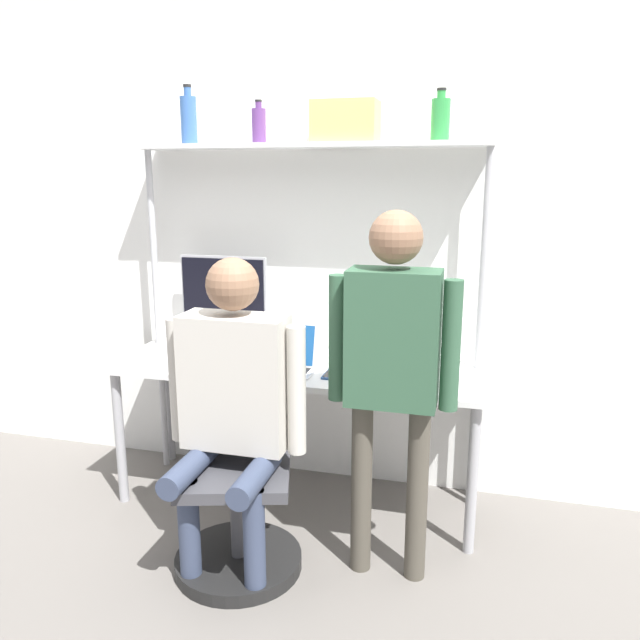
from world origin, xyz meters
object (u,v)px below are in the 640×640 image
Objects in this scene: person_standing at (393,355)px; bottle_green at (440,119)px; bottle_blue at (189,119)px; office_chair at (238,503)px; monitor at (224,297)px; storage_box at (346,121)px; laptop at (282,356)px; bottle_purple at (259,125)px; person_seated at (233,393)px; cell_phone at (332,374)px.

person_standing is 1.19m from bottle_green.
person_standing is 6.60× the size of bottle_green.
person_standing is 1.70m from bottle_blue.
bottle_blue reaches higher than office_chair.
monitor is 1.14m from storage_box.
person_standing is 1.24m from storage_box.
laptop is 1.37m from bottle_green.
bottle_blue reaches higher than bottle_purple.
laptop is (0.43, -0.29, -0.23)m from monitor.
bottle_blue is at bearing 150.01° from person_standing.
person_seated is 5.79× the size of bottle_green.
laptop is 0.38× the size of office_chair.
storage_box is at bearing 69.65° from office_chair.
bottle_green is (1.14, -0.02, 0.91)m from monitor.
cell_phone is 0.16× the size of office_chair.
monitor is at bearing 115.21° from person_seated.
person_standing is (0.62, -0.43, 0.18)m from laptop.
cell_phone is 0.11× the size of person_seated.
office_chair is 1.86m from storage_box.
bottle_purple is at bearing 0.00° from bottle_blue.
bottle_green reaches higher than cell_phone.
person_seated is (0.40, -0.86, -0.22)m from monitor.
person_standing reaches higher than cell_phone.
cell_phone is at bearing -25.34° from monitor.
bottle_blue is at bearing 160.06° from cell_phone.
cell_phone is 1.23m from storage_box.
person_standing is at bearing 12.69° from person_seated.
person_standing is at bearing -47.68° from cell_phone.
person_standing is at bearing -34.64° from laptop.
laptop is at bearing 170.80° from cell_phone.
storage_box reaches higher than person_standing.
storage_box reaches higher than person_seated.
office_chair is at bearing -122.18° from cell_phone.
monitor is 0.33× the size of person_standing.
monitor is 1.63× the size of storage_box.
person_standing is (1.04, -0.71, -0.05)m from monitor.
person_standing is at bearing -62.51° from storage_box.
laptop is 1.13× the size of storage_box.
cell_phone is 1.31m from bottle_green.
bottle_green reaches higher than office_chair.
monitor is 1.26m from person_standing.
bottle_green is (1.29, 0.00, -0.03)m from bottle_blue.
bottle_blue reaches higher than bottle_green.
office_chair is at bearing -93.88° from laptop.
bottle_green is (0.44, 0.31, 1.20)m from cell_phone.
office_chair is 3.92× the size of bottle_green.
monitor is at bearing 146.21° from laptop.
office_chair is 1.94m from bottle_blue.
bottle_blue is 1.41× the size of bottle_purple.
bottle_purple reaches higher than person_standing.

